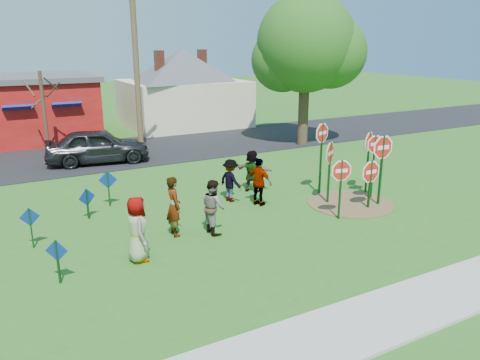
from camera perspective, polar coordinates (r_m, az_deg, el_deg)
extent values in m
plane|color=#26601B|center=(16.42, -0.98, -4.38)|extent=(120.00, 120.00, 0.00)
cube|color=#9E9E99|center=(11.20, 17.12, -15.63)|extent=(22.00, 1.80, 0.08)
cube|color=black|center=(26.73, -12.54, 3.52)|extent=(120.00, 7.50, 0.04)
cylinder|color=brown|center=(18.10, 13.27, -2.77)|extent=(3.20, 3.20, 0.03)
cube|color=maroon|center=(31.89, -25.75, 7.61)|extent=(9.00, 7.00, 3.60)
cube|color=#4C4C51|center=(31.70, -26.20, 11.08)|extent=(9.40, 7.40, 0.30)
cube|color=navy|center=(28.25, -25.42, 7.93)|extent=(1.60, 0.78, 0.45)
cube|color=navy|center=(28.50, -20.38, 8.55)|extent=(1.60, 0.78, 0.45)
cube|color=beige|center=(34.28, -6.93, 9.29)|extent=(8.00, 7.00, 3.20)
pyramid|color=#4C4C51|center=(34.02, -7.16, 15.65)|extent=(9.40, 9.40, 2.20)
cube|color=brown|center=(32.40, -9.82, 14.09)|extent=(0.55, 0.55, 1.40)
cube|color=brown|center=(35.74, -4.65, 14.48)|extent=(0.55, 0.55, 1.40)
cube|color=#103D16|center=(16.16, 12.12, -1.20)|extent=(0.07, 0.08, 2.08)
cylinder|color=white|center=(15.97, 12.26, 1.13)|extent=(0.97, 0.26, 0.99)
cylinder|color=red|center=(15.97, 12.26, 1.13)|extent=(0.84, 0.22, 0.86)
cube|color=white|center=(15.97, 12.26, 1.13)|extent=(0.43, 0.11, 0.12)
cube|color=#103D16|center=(18.61, 9.82, 2.51)|extent=(0.07, 0.08, 2.86)
cylinder|color=white|center=(18.39, 9.98, 5.67)|extent=(1.02, 0.32, 1.06)
cylinder|color=red|center=(18.39, 9.98, 5.67)|extent=(0.88, 0.28, 0.92)
cube|color=white|center=(18.39, 9.98, 5.67)|extent=(0.45, 0.14, 0.13)
cylinder|color=gold|center=(18.39, 9.98, 5.67)|extent=(1.02, 0.32, 1.06)
cube|color=#103D16|center=(18.60, 15.91, 1.51)|extent=(0.06, 0.07, 2.48)
cylinder|color=white|center=(18.40, 16.13, 4.23)|extent=(0.92, 0.15, 0.93)
cylinder|color=red|center=(18.40, 16.13, 4.23)|extent=(0.80, 0.13, 0.80)
cube|color=white|center=(18.40, 16.13, 4.23)|extent=(0.41, 0.06, 0.12)
cube|color=#103D16|center=(19.24, 15.29, 2.04)|extent=(0.08, 0.09, 2.48)
cylinder|color=white|center=(19.06, 15.49, 4.52)|extent=(0.97, 0.47, 1.06)
cylinder|color=red|center=(19.06, 15.49, 4.52)|extent=(0.83, 0.41, 0.91)
cube|color=white|center=(19.06, 15.49, 4.52)|extent=(0.42, 0.20, 0.13)
cylinder|color=gold|center=(19.06, 15.49, 4.52)|extent=(0.96, 0.46, 1.06)
cube|color=#103D16|center=(17.52, 15.54, -0.57)|extent=(0.06, 0.07, 1.78)
cylinder|color=white|center=(17.38, 15.66, 0.97)|extent=(1.11, 0.03, 1.11)
cylinder|color=red|center=(17.38, 15.66, 0.97)|extent=(0.96, 0.03, 0.95)
cube|color=white|center=(17.38, 15.66, 0.97)|extent=(0.49, 0.01, 0.14)
cube|color=#103D16|center=(17.87, 16.80, 1.07)|extent=(0.07, 0.08, 2.63)
cylinder|color=white|center=(17.67, 17.03, 3.83)|extent=(1.19, 0.08, 1.19)
cylinder|color=red|center=(17.67, 17.03, 3.83)|extent=(1.02, 0.08, 1.02)
cube|color=white|center=(17.67, 17.03, 3.83)|extent=(0.52, 0.03, 0.15)
cylinder|color=gold|center=(17.67, 17.03, 3.83)|extent=(1.19, 0.08, 1.19)
cube|color=#103D16|center=(17.67, 10.80, 0.85)|extent=(0.09, 0.10, 2.35)
cylinder|color=white|center=(17.48, 10.93, 3.26)|extent=(0.96, 0.63, 1.13)
cylinder|color=red|center=(17.48, 10.93, 3.26)|extent=(0.83, 0.54, 0.98)
cube|color=white|center=(17.48, 10.93, 3.26)|extent=(0.42, 0.27, 0.14)
cube|color=#103D16|center=(12.68, -21.31, -9.29)|extent=(0.07, 0.07, 1.17)
cube|color=navy|center=(12.55, -21.45, -8.03)|extent=(0.50, 0.33, 0.59)
cube|color=#103D16|center=(15.03, -24.11, -5.39)|extent=(0.05, 0.06, 1.24)
cube|color=navy|center=(14.91, -24.27, -4.13)|extent=(0.56, 0.06, 0.56)
cube|color=#103D16|center=(16.81, -18.10, -2.79)|extent=(0.07, 0.07, 1.07)
cube|color=navy|center=(16.74, -18.17, -2.01)|extent=(0.59, 0.24, 0.63)
cube|color=#103D16|center=(17.80, -15.72, -1.07)|extent=(0.07, 0.08, 1.33)
cube|color=navy|center=(17.70, -15.81, 0.01)|extent=(0.65, 0.21, 0.67)
imported|color=#3E4690|center=(13.17, -12.41, -5.88)|extent=(0.66, 0.95, 1.86)
imported|color=#2D7667|center=(14.67, -8.07, -3.19)|extent=(0.48, 0.71, 1.91)
imported|color=brown|center=(14.77, -3.29, -3.24)|extent=(0.69, 0.87, 1.74)
imported|color=#2F3034|center=(17.66, -1.15, -0.06)|extent=(0.87, 1.18, 1.64)
imported|color=#572F63|center=(17.20, 2.37, -0.27)|extent=(0.84, 1.13, 1.78)
imported|color=#1E4831|center=(18.82, 1.48, 1.11)|extent=(1.34, 1.58, 1.71)
imported|color=#313036|center=(24.28, -16.94, 4.00)|extent=(5.23, 2.77, 1.69)
cylinder|color=#4C3823|center=(23.91, -12.48, 12.82)|extent=(0.28, 0.28, 8.93)
cylinder|color=#382819|center=(27.46, 7.75, 8.98)|extent=(0.59, 0.59, 4.63)
sphere|color=#1F4F15|center=(27.23, 8.05, 16.23)|extent=(5.47, 5.47, 5.47)
sphere|color=#1F4F15|center=(27.51, 11.00, 15.00)|extent=(4.00, 4.00, 4.00)
sphere|color=#1F4F15|center=(27.40, 5.24, 14.34)|extent=(3.58, 3.58, 3.58)
cylinder|color=#382819|center=(26.38, -22.73, 7.35)|extent=(0.18, 0.18, 4.45)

